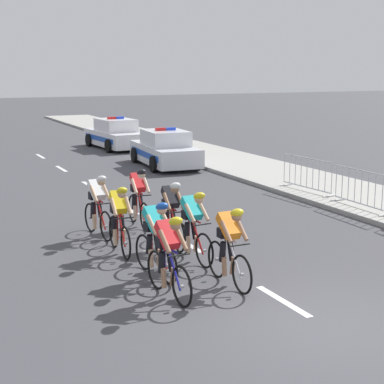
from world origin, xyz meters
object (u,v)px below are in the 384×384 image
cyclist_lead (169,255)px  cyclist_fourth (193,225)px  crowd_barrier_middle (361,189)px  cyclist_third (156,237)px  crowd_barrier_rear (307,175)px  police_car_nearest (165,150)px  cyclist_second (230,245)px  cyclist_seventh (98,205)px  cyclist_fifth (119,219)px  cyclist_eighth (139,196)px  police_car_second (115,135)px  cyclist_sixth (171,213)px

cyclist_lead → cyclist_fourth: size_ratio=1.00×
crowd_barrier_middle → cyclist_third: bearing=-159.7°
cyclist_lead → crowd_barrier_rear: size_ratio=0.74×
crowd_barrier_rear → cyclist_lead: bearing=-139.2°
cyclist_lead → police_car_nearest: bearing=67.5°
police_car_nearest → cyclist_second: bearing=-108.1°
cyclist_fourth → crowd_barrier_rear: size_ratio=0.74×
cyclist_third → police_car_nearest: bearing=66.5°
cyclist_lead → cyclist_seventh: (0.07, 4.45, 0.00)m
crowd_barrier_rear → police_car_nearest: bearing=103.6°
cyclist_fifth → crowd_barrier_rear: (7.47, 3.62, -0.14)m
cyclist_seventh → crowd_barrier_rear: (7.48, 2.08, -0.14)m
cyclist_seventh → police_car_nearest: 11.03m
police_car_nearest → crowd_barrier_middle: (1.71, -10.06, -0.03)m
cyclist_second → crowd_barrier_middle: size_ratio=0.74×
cyclist_second → crowd_barrier_middle: cyclist_second is taller
cyclist_eighth → crowd_barrier_rear: size_ratio=0.74×
cyclist_second → police_car_nearest: police_car_nearest is taller
cyclist_eighth → crowd_barrier_middle: cyclist_eighth is taller
cyclist_fifth → police_car_nearest: bearing=62.6°
cyclist_second → crowd_barrier_middle: (6.22, 3.74, -0.14)m
cyclist_second → crowd_barrier_rear: bearing=45.6°
cyclist_fourth → cyclist_fifth: size_ratio=1.00×
cyclist_fifth → crowd_barrier_middle: size_ratio=0.74×
cyclist_third → cyclist_fifth: (-0.14, 1.75, 0.00)m
cyclist_eighth → cyclist_fourth: bearing=-90.1°
cyclist_second → police_car_second: (4.51, 20.22, -0.11)m
cyclist_fifth → cyclist_eighth: size_ratio=1.00×
cyclist_seventh → police_car_nearest: size_ratio=0.38×
cyclist_fourth → police_car_nearest: police_car_nearest is taller
cyclist_seventh → crowd_barrier_rear: cyclist_seventh is taller
cyclist_eighth → cyclist_lead: bearing=-104.5°
cyclist_fifth → cyclist_seventh: 1.55m
cyclist_fifth → cyclist_third: bearing=-85.4°
cyclist_eighth → crowd_barrier_rear: cyclist_eighth is taller
police_car_second → cyclist_sixth: bearing=-104.4°
cyclist_lead → crowd_barrier_middle: size_ratio=0.74×
cyclist_fifth → police_car_second: (5.69, 17.42, -0.11)m
cyclist_third → cyclist_fourth: 1.20m
cyclist_seventh → police_car_second: police_car_second is taller
cyclist_sixth → crowd_barrier_middle: cyclist_sixth is taller
cyclist_sixth → police_car_second: bearing=75.6°
cyclist_lead → cyclist_seventh: 4.45m
cyclist_fourth → crowd_barrier_rear: 7.91m
cyclist_fourth → crowd_barrier_middle: (6.20, 2.12, -0.14)m
cyclist_fourth → cyclist_seventh: 2.99m
police_car_second → police_car_nearest: bearing=-90.0°
cyclist_lead → cyclist_fourth: 2.14m
cyclist_eighth → police_car_nearest: police_car_nearest is taller
cyclist_fifth → cyclist_seventh: bearing=90.3°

